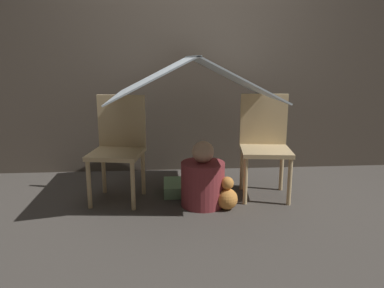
% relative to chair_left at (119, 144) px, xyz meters
% --- Properties ---
extents(ground_plane, '(8.80, 8.80, 0.00)m').
position_rel_chair_left_xyz_m(ground_plane, '(0.62, -0.17, -0.49)').
color(ground_plane, '#47423D').
extents(wall_back, '(7.00, 0.05, 2.50)m').
position_rel_chair_left_xyz_m(wall_back, '(0.62, 0.83, 0.76)').
color(wall_back, '#4C4238').
rests_on(wall_back, ground_plane).
extents(chair_left, '(0.49, 0.49, 0.89)m').
position_rel_chair_left_xyz_m(chair_left, '(0.00, 0.00, 0.00)').
color(chair_left, '#D1B27F').
rests_on(chair_left, ground_plane).
extents(chair_right, '(0.47, 0.47, 0.89)m').
position_rel_chair_left_xyz_m(chair_right, '(1.27, 0.00, 0.00)').
color(chair_right, '#D1B27F').
rests_on(chair_right, ground_plane).
extents(sheet_canopy, '(1.28, 1.22, 0.33)m').
position_rel_chair_left_xyz_m(sheet_canopy, '(0.62, -0.08, 0.57)').
color(sheet_canopy, silver).
extents(person_front, '(0.36, 0.36, 0.55)m').
position_rel_chair_left_xyz_m(person_front, '(0.70, -0.23, -0.27)').
color(person_front, maroon).
rests_on(person_front, ground_plane).
extents(floor_cushion, '(0.44, 0.35, 0.10)m').
position_rel_chair_left_xyz_m(floor_cushion, '(0.60, 0.08, -0.44)').
color(floor_cushion, '#7FB27F').
rests_on(floor_cushion, ground_plane).
extents(plush_toy, '(0.17, 0.17, 0.27)m').
position_rel_chair_left_xyz_m(plush_toy, '(0.89, -0.33, -0.37)').
color(plush_toy, '#D88C3F').
rests_on(plush_toy, ground_plane).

